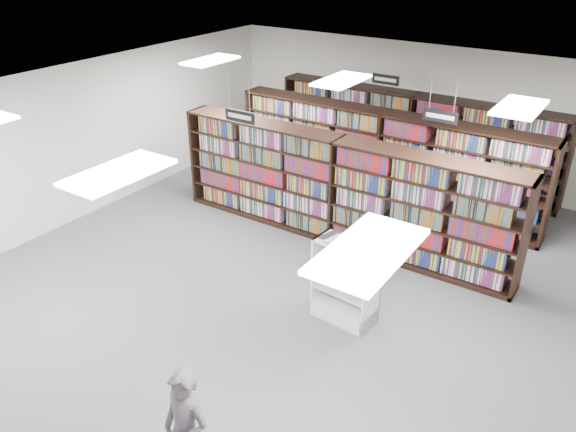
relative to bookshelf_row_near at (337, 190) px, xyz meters
The scene contains 17 objects.
floor 2.26m from the bookshelf_row_near, 90.00° to the right, with size 12.00×12.00×0.00m, color #4A4A4E.
ceiling 2.94m from the bookshelf_row_near, 90.00° to the right, with size 10.00×12.00×0.10m, color white.
wall_back 4.04m from the bookshelf_row_near, 90.00° to the left, with size 10.00×0.10×3.20m, color silver.
wall_left 5.41m from the bookshelf_row_near, 158.20° to the right, with size 0.10×12.00×3.20m, color silver.
bookshelf_row_near is the anchor object (origin of this frame).
bookshelf_row_mid 2.00m from the bookshelf_row_near, 90.00° to the left, with size 7.00×0.60×2.10m.
bookshelf_row_far 3.70m from the bookshelf_row_near, 90.00° to the left, with size 7.00×0.60×2.10m.
aisle_sign_left 2.33m from the bookshelf_row_near, 146.29° to the right, with size 0.65×0.02×0.80m.
aisle_sign_right 2.33m from the bookshelf_row_near, 33.67° to the left, with size 0.65×0.02×0.80m.
aisle_sign_center 3.38m from the bookshelf_row_near, 99.46° to the left, with size 0.65×0.02×0.80m.
troffer_front_center 5.43m from the bookshelf_row_near, 90.00° to the right, with size 0.60×1.20×0.04m, color white.
troffer_front_right 6.20m from the bookshelf_row_near, 59.04° to the right, with size 0.60×1.20×0.04m, color white.
troffer_back_left 3.67m from the bookshelf_row_near, behind, with size 0.60×1.20×0.04m, color white.
troffer_back_center 2.11m from the bookshelf_row_near, ahead, with size 0.60×1.20×0.04m, color white.
troffer_back_right 3.67m from the bookshelf_row_near, ahead, with size 0.60×1.20×0.04m, color white.
endcap_display 2.63m from the bookshelf_row_near, 57.12° to the right, with size 1.01×0.57×1.37m.
open_book 2.55m from the bookshelf_row_near, 59.72° to the right, with size 0.70×0.52×0.13m.
Camera 1 is at (4.65, -6.66, 5.51)m, focal length 35.00 mm.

